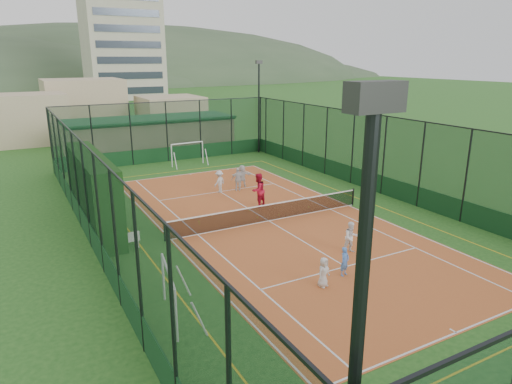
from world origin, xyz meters
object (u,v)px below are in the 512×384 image
clubhouse (151,134)px  child_far_back (242,176)px  futsal_goal_near (169,295)px  child_near_left (324,272)px  child_near_right (351,237)px  child_far_right (238,179)px  child_near_mid (345,261)px  floodlight_ne (259,108)px  white_bench (123,241)px  futsal_goal_far (188,154)px  apartment_tower (121,25)px  coach (258,190)px  child_far_left (219,182)px

clubhouse → child_far_back: clubhouse is taller
futsal_goal_near → child_near_left: bearing=-86.8°
child_near_left → clubhouse: bearing=68.2°
child_near_right → child_far_right: bearing=100.2°
child_near_mid → child_far_back: size_ratio=0.81×
floodlight_ne → child_far_back: size_ratio=5.50×
clubhouse → white_bench: size_ratio=9.93×
futsal_goal_far → child_near_mid: futsal_goal_far is taller
white_bench → child_near_left: size_ratio=1.28×
child_near_left → child_far_back: size_ratio=0.79×
child_far_right → futsal_goal_far: bearing=-67.2°
floodlight_ne → futsal_goal_far: bearing=-166.7°
futsal_goal_far → child_near_mid: size_ratio=2.34×
floodlight_ne → apartment_tower: 66.39m
child_near_right → coach: coach is taller
child_far_left → child_near_left: bearing=53.8°
coach → child_far_back: bearing=-126.9°
futsal_goal_far → child_near_right: size_ratio=1.94×
white_bench → child_far_left: size_ratio=1.06×
child_near_mid → child_far_right: size_ratio=0.79×
child_far_left → futsal_goal_far: bearing=-125.4°
child_near_right → child_far_left: (-1.20, 11.64, -0.01)m
floodlight_ne → child_far_back: floodlight_ne is taller
apartment_tower → futsal_goal_far: 69.56m
clubhouse → child_far_right: size_ratio=9.98×
child_near_right → child_far_right: (0.05, 11.41, 0.03)m
apartment_tower → child_far_right: (-10.82, -75.94, -14.23)m
child_near_mid → white_bench: bearing=120.5°
apartment_tower → child_far_back: (-10.13, -75.18, -14.24)m
clubhouse → coach: 19.55m
apartment_tower → futsal_goal_far: apartment_tower is taller
futsal_goal_near → futsal_goal_far: size_ratio=0.98×
futsal_goal_near → child_near_right: bearing=-71.9°
floodlight_ne → futsal_goal_far: (-7.67, -1.81, -3.21)m
apartment_tower → child_far_left: size_ratio=20.69×
clubhouse → futsal_goal_near: (-7.76, -28.68, -0.68)m
white_bench → child_far_right: child_far_right is taller
futsal_goal_near → child_far_right: bearing=-25.5°
futsal_goal_near → white_bench: bearing=9.9°
child_near_mid → child_near_left: bearing=179.1°
child_near_mid → child_near_right: child_near_right is taller
apartment_tower → child_far_back: 77.18m
clubhouse → apartment_tower: (12.00, 60.00, 13.43)m
futsal_goal_far → child_near_left: futsal_goal_far is taller
child_near_mid → child_near_right: size_ratio=0.83×
futsal_goal_far → child_far_right: size_ratio=1.86×
floodlight_ne → child_far_back: (-6.73, -9.78, -3.36)m
futsal_goal_far → child_far_back: futsal_goal_far is taller
apartment_tower → white_bench: (-19.80, -82.10, -14.57)m
futsal_goal_near → child_near_right: size_ratio=1.91×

